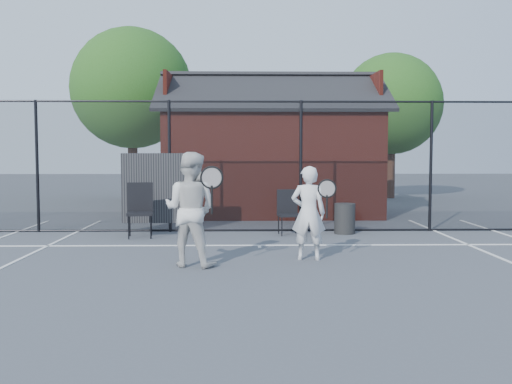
{
  "coord_description": "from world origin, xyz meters",
  "views": [
    {
      "loc": [
        -0.28,
        -8.03,
        1.82
      ],
      "look_at": [
        -0.08,
        2.28,
        1.1
      ],
      "focal_mm": 40.0,
      "sensor_mm": 36.0,
      "label": 1
    }
  ],
  "objects_px": {
    "player_front": "(309,213)",
    "chair_right": "(289,213)",
    "player_back": "(190,209)",
    "chair_left": "(140,211)",
    "clubhouse": "(271,159)",
    "waste_bin": "(345,219)"
  },
  "relations": [
    {
      "from": "player_front",
      "to": "chair_right",
      "type": "bearing_deg",
      "value": 92.11
    },
    {
      "from": "player_back",
      "to": "chair_left",
      "type": "bearing_deg",
      "value": 114.1
    },
    {
      "from": "clubhouse",
      "to": "chair_left",
      "type": "relative_size",
      "value": 5.71
    },
    {
      "from": "player_back",
      "to": "waste_bin",
      "type": "xyz_separation_m",
      "value": [
        3.1,
        3.56,
        -0.58
      ]
    },
    {
      "from": "player_front",
      "to": "chair_left",
      "type": "bearing_deg",
      "value": 142.15
    },
    {
      "from": "clubhouse",
      "to": "player_front",
      "type": "relative_size",
      "value": 4.09
    },
    {
      "from": "clubhouse",
      "to": "waste_bin",
      "type": "xyz_separation_m",
      "value": [
        1.45,
        -4.4,
        -1.27
      ]
    },
    {
      "from": "clubhouse",
      "to": "player_back",
      "type": "distance_m",
      "value": 8.16
    },
    {
      "from": "clubhouse",
      "to": "player_back",
      "type": "height_order",
      "value": "clubhouse"
    },
    {
      "from": "player_front",
      "to": "chair_right",
      "type": "distance_m",
      "value": 2.94
    },
    {
      "from": "chair_left",
      "to": "chair_right",
      "type": "bearing_deg",
      "value": -2.06
    },
    {
      "from": "player_front",
      "to": "chair_left",
      "type": "relative_size",
      "value": 1.4
    },
    {
      "from": "chair_right",
      "to": "waste_bin",
      "type": "height_order",
      "value": "chair_right"
    },
    {
      "from": "waste_bin",
      "to": "player_back",
      "type": "bearing_deg",
      "value": -131.06
    },
    {
      "from": "player_front",
      "to": "chair_left",
      "type": "height_order",
      "value": "player_front"
    },
    {
      "from": "player_front",
      "to": "chair_left",
      "type": "distance_m",
      "value": 4.21
    },
    {
      "from": "waste_bin",
      "to": "player_front",
      "type": "bearing_deg",
      "value": -110.6
    },
    {
      "from": "player_back",
      "to": "chair_right",
      "type": "height_order",
      "value": "player_back"
    },
    {
      "from": "clubhouse",
      "to": "player_front",
      "type": "distance_m",
      "value": 7.53
    },
    {
      "from": "chair_right",
      "to": "player_front",
      "type": "bearing_deg",
      "value": -95.12
    },
    {
      "from": "player_back",
      "to": "chair_left",
      "type": "distance_m",
      "value": 3.37
    },
    {
      "from": "clubhouse",
      "to": "chair_left",
      "type": "height_order",
      "value": "clubhouse"
    }
  ]
}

